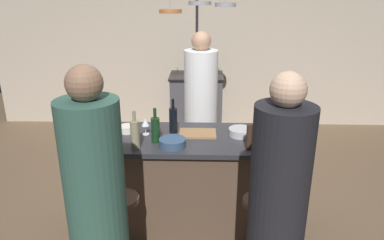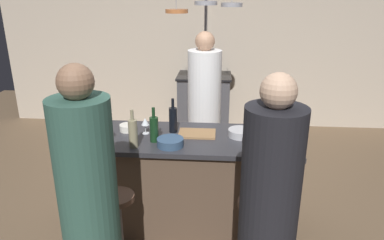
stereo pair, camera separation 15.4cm
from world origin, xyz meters
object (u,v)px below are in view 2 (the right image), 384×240
(guest_right, at_px, (268,218))
(wine_glass_near_right_guest, at_px, (108,127))
(bar_stool_right, at_px, (253,237))
(mixing_bowl_steel, at_px, (240,133))
(stove_range, at_px, (204,103))
(chef, at_px, (204,115))
(wine_glass_by_chef, at_px, (145,122))
(mixing_bowl_blue, at_px, (170,142))
(wine_bottle_red, at_px, (154,129))
(guest_left, at_px, (90,210))
(wine_bottle_white, at_px, (133,133))
(wine_bottle_rose, at_px, (262,129))
(pepper_mill, at_px, (247,138))
(wine_bottle_dark, at_px, (173,119))
(cutting_board, at_px, (197,134))
(bar_stool_left, at_px, (119,230))
(mixing_bowl_ceramic, at_px, (128,128))

(guest_right, distance_m, wine_glass_near_right_guest, 1.53)
(bar_stool_right, distance_m, mixing_bowl_steel, 0.87)
(stove_range, distance_m, chef, 1.59)
(wine_glass_by_chef, height_order, mixing_bowl_blue, wine_glass_by_chef)
(chef, bearing_deg, wine_bottle_red, -109.65)
(guest_left, height_order, guest_right, guest_left)
(guest_right, bearing_deg, wine_glass_near_right_guest, 144.99)
(wine_bottle_white, bearing_deg, mixing_bowl_blue, 9.40)
(bar_stool_right, height_order, wine_bottle_rose, wine_bottle_rose)
(pepper_mill, height_order, wine_bottle_dark, wine_bottle_dark)
(chef, distance_m, mixing_bowl_steel, 0.93)
(cutting_board, relative_size, wine_bottle_white, 1.01)
(wine_bottle_dark, xyz_separation_m, wine_bottle_white, (-0.27, -0.36, 0.00))
(wine_bottle_red, bearing_deg, stove_range, 83.52)
(cutting_board, bearing_deg, guest_left, -119.92)
(bar_stool_left, height_order, guest_left, guest_left)
(wine_glass_near_right_guest, bearing_deg, wine_bottle_rose, 2.21)
(mixing_bowl_blue, bearing_deg, guest_left, -117.22)
(bar_stool_left, distance_m, mixing_bowl_steel, 1.26)
(stove_range, height_order, mixing_bowl_blue, mixing_bowl_blue)
(stove_range, relative_size, mixing_bowl_ceramic, 5.94)
(cutting_board, distance_m, pepper_mill, 0.51)
(mixing_bowl_ceramic, distance_m, mixing_bowl_steel, 1.00)
(wine_bottle_rose, relative_size, mixing_bowl_ceramic, 1.92)
(bar_stool_right, xyz_separation_m, wine_bottle_dark, (-0.68, 0.72, 0.64))
(pepper_mill, xyz_separation_m, mixing_bowl_ceramic, (-1.03, 0.34, -0.08))
(bar_stool_right, relative_size, mixing_bowl_steel, 3.20)
(wine_bottle_red, height_order, wine_bottle_white, wine_bottle_white)
(chef, relative_size, bar_stool_right, 2.49)
(chef, xyz_separation_m, wine_bottle_white, (-0.51, -1.15, 0.24))
(cutting_board, height_order, wine_bottle_dark, wine_bottle_dark)
(wine_bottle_rose, distance_m, wine_bottle_red, 0.89)
(guest_left, relative_size, bar_stool_right, 2.53)
(chef, xyz_separation_m, wine_bottle_red, (-0.36, -1.02, 0.23))
(wine_bottle_dark, bearing_deg, chef, 73.52)
(chef, relative_size, wine_glass_by_chef, 11.60)
(bar_stool_right, relative_size, cutting_board, 2.12)
(mixing_bowl_steel, bearing_deg, pepper_mill, -83.39)
(wine_bottle_white, bearing_deg, guest_right, -35.66)
(guest_left, distance_m, mixing_bowl_ceramic, 1.09)
(wine_bottle_dark, relative_size, wine_glass_by_chef, 2.11)
(wine_bottle_rose, distance_m, wine_bottle_white, 1.05)
(guest_left, relative_size, wine_bottle_red, 5.82)
(guest_right, bearing_deg, wine_glass_by_chef, 133.45)
(chef, height_order, guest_left, guest_left)
(guest_left, distance_m, wine_bottle_red, 0.93)
(guest_left, bearing_deg, mixing_bowl_steel, 46.70)
(guest_left, bearing_deg, pepper_mill, 36.48)
(pepper_mill, bearing_deg, wine_bottle_dark, 151.06)
(wine_glass_near_right_guest, height_order, mixing_bowl_ceramic, wine_glass_near_right_guest)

